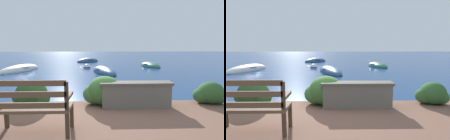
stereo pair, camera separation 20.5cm
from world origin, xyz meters
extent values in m
plane|color=navy|center=(0.00, 0.00, 0.00)|extent=(80.00, 80.00, 0.00)
cube|color=#433123|center=(-1.52, -1.61, 0.42)|extent=(0.06, 0.06, 0.40)
cube|color=#433123|center=(-0.38, -1.61, 0.42)|extent=(0.06, 0.06, 0.40)
cube|color=#433123|center=(-0.38, -2.03, 0.42)|extent=(0.06, 0.06, 0.40)
cube|color=brown|center=(-0.95, -1.82, 0.65)|extent=(1.20, 0.48, 0.05)
cube|color=brown|center=(-0.95, -2.03, 0.75)|extent=(1.14, 0.04, 0.09)
cube|color=brown|center=(-0.95, -2.03, 0.93)|extent=(1.14, 0.04, 0.09)
cube|color=brown|center=(-0.95, -2.03, 1.10)|extent=(1.14, 0.04, 0.09)
cube|color=#433123|center=(-0.38, -2.03, 0.90)|extent=(0.06, 0.04, 0.45)
cube|color=brown|center=(-0.38, -1.82, 0.85)|extent=(0.07, 0.43, 0.05)
cube|color=#666056|center=(0.94, -0.50, 0.49)|extent=(1.59, 0.35, 0.53)
cube|color=#565249|center=(0.94, -0.50, 0.78)|extent=(1.66, 0.39, 0.06)
ellipsoid|color=#284C23|center=(-1.53, -0.36, 0.53)|extent=(0.73, 0.66, 0.62)
ellipsoid|color=#284C23|center=(-1.73, -0.30, 0.44)|extent=(0.55, 0.50, 0.44)
ellipsoid|color=#284C23|center=(-1.35, -0.39, 0.42)|extent=(0.51, 0.46, 0.40)
ellipsoid|color=#38662D|center=(0.21, -0.29, 0.57)|extent=(0.83, 0.75, 0.70)
ellipsoid|color=#38662D|center=(-0.02, -0.23, 0.47)|extent=(0.62, 0.56, 0.50)
ellipsoid|color=#38662D|center=(0.42, -0.33, 0.45)|extent=(0.58, 0.52, 0.46)
ellipsoid|color=#2D5628|center=(1.20, -0.31, 0.51)|extent=(0.67, 0.61, 0.57)
ellipsoid|color=#2D5628|center=(1.02, -0.26, 0.42)|extent=(0.51, 0.46, 0.40)
ellipsoid|color=#2D5628|center=(1.37, -0.34, 0.41)|extent=(0.47, 0.42, 0.37)
ellipsoid|color=#2D5628|center=(2.84, -0.30, 0.49)|extent=(0.64, 0.58, 0.55)
ellipsoid|color=#2D5628|center=(2.66, -0.25, 0.41)|extent=(0.48, 0.43, 0.39)
ellipsoid|color=#2D5628|center=(3.00, -0.33, 0.40)|extent=(0.45, 0.40, 0.35)
ellipsoid|color=#2D517A|center=(0.17, 6.64, 0.05)|extent=(1.92, 3.23, 0.67)
torus|color=#2D4157|center=(0.17, 6.64, 0.23)|extent=(1.27, 1.27, 0.07)
cube|color=#846647|center=(0.32, 6.20, 0.20)|extent=(0.78, 0.37, 0.04)
cube|color=#846647|center=(0.04, 7.00, 0.20)|extent=(0.78, 0.37, 0.04)
ellipsoid|color=silver|center=(-5.11, 7.61, 0.05)|extent=(2.03, 3.48, 0.71)
torus|color=gray|center=(-5.11, 7.61, 0.25)|extent=(1.33, 1.33, 0.07)
cube|color=#846647|center=(-4.95, 8.08, 0.22)|extent=(0.82, 0.38, 0.04)
cube|color=#846647|center=(-5.24, 7.22, 0.22)|extent=(0.82, 0.38, 0.04)
ellipsoid|color=#336B5B|center=(3.66, 9.84, 0.05)|extent=(1.59, 2.60, 0.62)
torus|color=#304F46|center=(3.66, 9.84, 0.22)|extent=(1.27, 1.27, 0.07)
cube|color=#846647|center=(3.75, 9.49, 0.19)|extent=(0.82, 0.32, 0.04)
cube|color=#846647|center=(3.58, 10.14, 0.19)|extent=(0.82, 0.32, 0.04)
ellipsoid|color=#2D517A|center=(-1.38, 13.69, 0.05)|extent=(2.37, 2.30, 0.69)
torus|color=#2D4157|center=(-1.38, 13.69, 0.24)|extent=(1.41, 1.41, 0.07)
cube|color=#846647|center=(-1.63, 13.45, 0.21)|extent=(0.62, 0.65, 0.04)
cube|color=#846647|center=(-1.16, 13.88, 0.21)|extent=(0.62, 0.65, 0.04)
sphere|color=white|center=(-1.05, 8.81, 0.08)|extent=(0.47, 0.47, 0.47)
torus|color=navy|center=(-1.05, 8.81, 0.08)|extent=(0.52, 0.52, 0.06)
camera|label=1|loc=(0.21, -5.04, 1.69)|focal=32.00mm
camera|label=2|loc=(0.41, -5.05, 1.69)|focal=32.00mm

